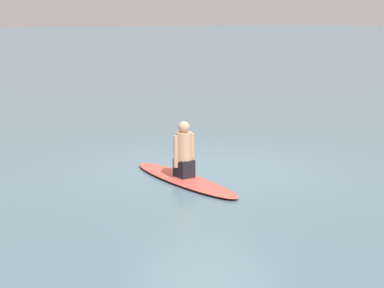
% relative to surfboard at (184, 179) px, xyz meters
% --- Properties ---
extents(ground_plane, '(400.00, 400.00, 0.00)m').
position_rel_surfboard_xyz_m(ground_plane, '(0.90, 0.54, -0.05)').
color(ground_plane, slate).
extents(surfboard, '(0.69, 3.10, 0.09)m').
position_rel_surfboard_xyz_m(surfboard, '(0.00, 0.00, 0.00)').
color(surfboard, '#D84C3F').
rests_on(surfboard, ground).
extents(person_paddler, '(0.44, 0.34, 1.02)m').
position_rel_surfboard_xyz_m(person_paddler, '(-0.00, 0.00, 0.51)').
color(person_paddler, black).
rests_on(person_paddler, surfboard).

